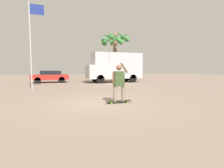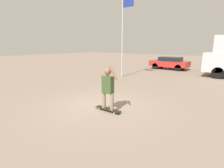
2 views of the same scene
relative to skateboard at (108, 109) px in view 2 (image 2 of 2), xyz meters
The scene contains 5 objects.
ground_plane 0.72m from the skateboard, 153.70° to the left, with size 80.00×80.00×0.00m, color gray.
skateboard is the anchor object (origin of this frame).
person_skateboarder 0.91m from the skateboard, behind, with size 0.73×0.24×1.66m.
parked_car_red 13.49m from the skateboard, 100.78° to the left, with size 3.84×1.81×1.29m.
flagpole 8.24m from the skateboard, 120.28° to the left, with size 1.00×0.12×6.12m.
Camera 2 is at (4.69, -5.22, 2.50)m, focal length 28.00 mm.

